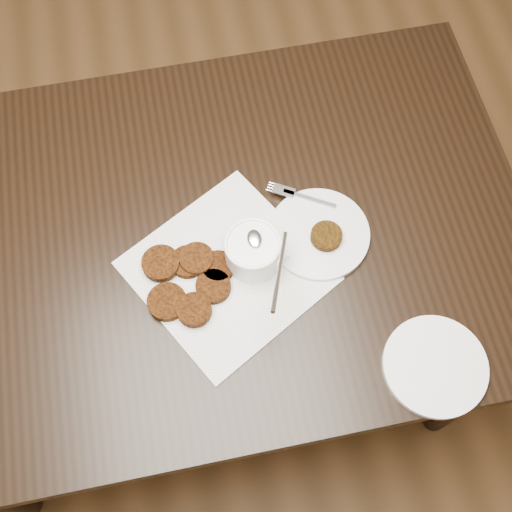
# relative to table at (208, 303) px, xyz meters

# --- Properties ---
(floor) EXTENTS (4.00, 4.00, 0.00)m
(floor) POSITION_rel_table_xyz_m (-0.01, -0.14, -0.38)
(floor) COLOR brown
(floor) RESTS_ON ground
(table) EXTENTS (1.29, 0.83, 0.75)m
(table) POSITION_rel_table_xyz_m (0.00, 0.00, 0.00)
(table) COLOR black
(table) RESTS_ON floor
(napkin) EXTENTS (0.42, 0.42, 0.00)m
(napkin) POSITION_rel_table_xyz_m (0.05, -0.09, 0.38)
(napkin) COLOR white
(napkin) RESTS_ON table
(sauce_ramekin) EXTENTS (0.17, 0.17, 0.14)m
(sauce_ramekin) POSITION_rel_table_xyz_m (0.10, -0.07, 0.45)
(sauce_ramekin) COLOR white
(sauce_ramekin) RESTS_ON napkin
(patty_cluster) EXTENTS (0.28, 0.28, 0.02)m
(patty_cluster) POSITION_rel_table_xyz_m (-0.02, -0.09, 0.39)
(patty_cluster) COLOR #5F2F0C
(patty_cluster) RESTS_ON napkin
(plate_with_patty) EXTENTS (0.26, 0.26, 0.03)m
(plate_with_patty) POSITION_rel_table_xyz_m (0.23, -0.05, 0.39)
(plate_with_patty) COLOR silver
(plate_with_patty) RESTS_ON table
(plate_empty) EXTENTS (0.22, 0.22, 0.01)m
(plate_empty) POSITION_rel_table_xyz_m (0.37, -0.33, 0.38)
(plate_empty) COLOR white
(plate_empty) RESTS_ON table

